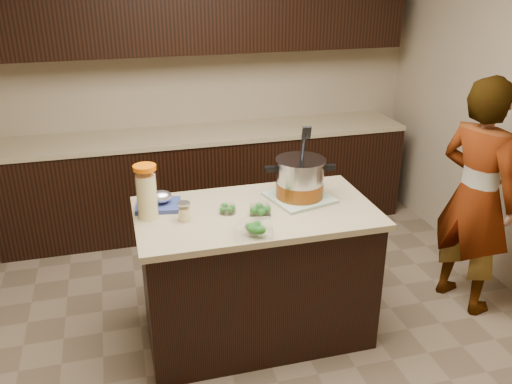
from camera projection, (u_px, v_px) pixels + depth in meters
ground_plane at (256, 331)px, 3.65m from camera, size 4.00×4.00×0.00m
room_shell at (256, 76)px, 2.98m from camera, size 4.04×4.04×2.72m
back_cabinets at (205, 126)px, 4.82m from camera, size 3.60×0.63×2.33m
island at (256, 273)px, 3.47m from camera, size 1.46×0.81×0.90m
dish_towel at (299, 197)px, 3.45m from camera, size 0.44×0.44×0.02m
stock_pot at (300, 181)px, 3.40m from camera, size 0.44×0.37×0.45m
lemonade_pitcher at (147, 194)px, 3.15m from camera, size 0.15×0.15×0.32m
mason_jar at (184, 212)px, 3.15m from camera, size 0.09×0.09×0.12m
broccoli_tub_left at (228, 209)px, 3.25m from camera, size 0.11×0.11×0.05m
broccoli_tub_right at (260, 211)px, 3.22m from camera, size 0.17×0.17×0.06m
broccoli_tub_rect at (253, 229)px, 2.99m from camera, size 0.22×0.17×0.07m
blue_tray at (159, 202)px, 3.32m from camera, size 0.30×0.25×0.10m
person at (476, 197)px, 3.67m from camera, size 0.55×0.69×1.65m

